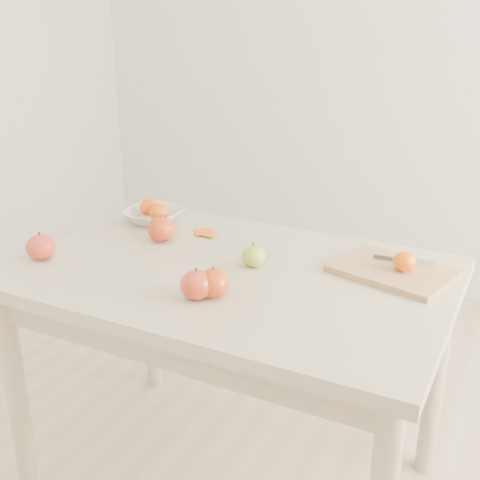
% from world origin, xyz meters
% --- Properties ---
extents(ground, '(3.50, 3.50, 0.00)m').
position_xyz_m(ground, '(0.00, 0.00, 0.00)').
color(ground, '#C6B293').
rests_on(ground, ground).
extents(table, '(1.20, 0.80, 0.75)m').
position_xyz_m(table, '(0.00, 0.00, 0.65)').
color(table, beige).
rests_on(table, ground).
extents(cutting_board, '(0.35, 0.29, 0.02)m').
position_xyz_m(cutting_board, '(0.41, 0.17, 0.76)').
color(cutting_board, tan).
rests_on(cutting_board, table).
extents(board_tangerine, '(0.06, 0.06, 0.05)m').
position_xyz_m(board_tangerine, '(0.44, 0.16, 0.80)').
color(board_tangerine, '#CE4607').
rests_on(board_tangerine, cutting_board).
extents(fruit_bowl, '(0.19, 0.19, 0.05)m').
position_xyz_m(fruit_bowl, '(-0.42, 0.23, 0.77)').
color(fruit_bowl, silver).
rests_on(fruit_bowl, table).
extents(bowl_tangerine_near, '(0.07, 0.07, 0.06)m').
position_xyz_m(bowl_tangerine_near, '(-0.45, 0.24, 0.80)').
color(bowl_tangerine_near, '#E65008').
rests_on(bowl_tangerine_near, fruit_bowl).
extents(bowl_tangerine_far, '(0.07, 0.07, 0.06)m').
position_xyz_m(bowl_tangerine_far, '(-0.39, 0.22, 0.80)').
color(bowl_tangerine_far, '#D84C07').
rests_on(bowl_tangerine_far, fruit_bowl).
extents(orange_peel_a, '(0.07, 0.07, 0.01)m').
position_xyz_m(orange_peel_a, '(-0.21, 0.21, 0.75)').
color(orange_peel_a, '#CD4E0E').
rests_on(orange_peel_a, table).
extents(orange_peel_b, '(0.05, 0.04, 0.01)m').
position_xyz_m(orange_peel_b, '(-0.19, 0.20, 0.75)').
color(orange_peel_b, '#CF6A0E').
rests_on(orange_peel_b, table).
extents(paring_knife, '(0.17, 0.05, 0.01)m').
position_xyz_m(paring_knife, '(0.46, 0.24, 0.78)').
color(paring_knife, silver).
rests_on(paring_knife, cutting_board).
extents(apple_green, '(0.07, 0.07, 0.06)m').
position_xyz_m(apple_green, '(0.05, 0.05, 0.78)').
color(apple_green, '#5D8922').
rests_on(apple_green, table).
extents(apple_red_c, '(0.08, 0.08, 0.08)m').
position_xyz_m(apple_red_c, '(0.01, -0.20, 0.79)').
color(apple_red_c, '#A0090D').
rests_on(apple_red_c, table).
extents(apple_red_d, '(0.08, 0.08, 0.08)m').
position_xyz_m(apple_red_d, '(-0.53, -0.19, 0.79)').
color(apple_red_d, maroon).
rests_on(apple_red_d, table).
extents(apple_red_e, '(0.08, 0.08, 0.07)m').
position_xyz_m(apple_red_e, '(0.04, -0.17, 0.79)').
color(apple_red_e, '#A6200C').
rests_on(apple_red_e, table).
extents(apple_red_b, '(0.09, 0.09, 0.08)m').
position_xyz_m(apple_red_b, '(-0.30, 0.09, 0.79)').
color(apple_red_b, maroon).
rests_on(apple_red_b, table).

